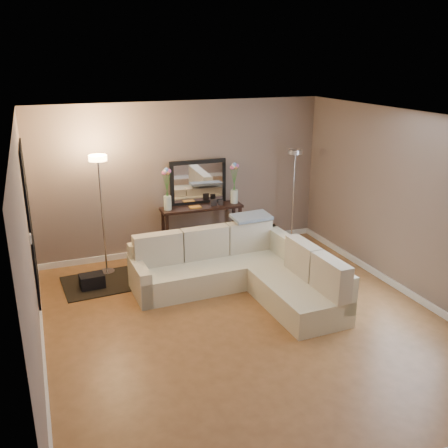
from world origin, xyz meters
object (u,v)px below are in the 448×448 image
object	(u,v)px
floor_lamp_unlit	(294,178)
floor_lamp_lit	(100,192)
sectional_sofa	(242,271)
console_table	(197,228)

from	to	relation	value
floor_lamp_unlit	floor_lamp_lit	bearing A→B (deg)	-178.61
floor_lamp_lit	floor_lamp_unlit	distance (m)	3.37
floor_lamp_unlit	sectional_sofa	bearing A→B (deg)	-138.10
sectional_sofa	floor_lamp_unlit	bearing A→B (deg)	41.90
floor_lamp_lit	console_table	bearing A→B (deg)	8.30
console_table	floor_lamp_lit	xyz separation A→B (m)	(-1.60, -0.23, 0.85)
sectional_sofa	floor_lamp_lit	world-z (taller)	floor_lamp_lit
console_table	floor_lamp_unlit	distance (m)	1.92
console_table	floor_lamp_unlit	size ratio (longest dim) A/B	0.80
sectional_sofa	floor_lamp_lit	bearing A→B (deg)	142.48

